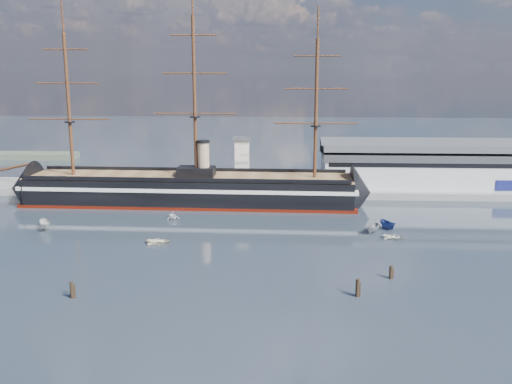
{
  "coord_description": "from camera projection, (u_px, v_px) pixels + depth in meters",
  "views": [
    {
      "loc": [
        15.76,
        -90.89,
        36.66
      ],
      "look_at": [
        9.09,
        35.0,
        9.0
      ],
      "focal_mm": 40.0,
      "sensor_mm": 36.0,
      "label": 1
    }
  ],
  "objects": [
    {
      "name": "motorboat_b",
      "position": [
        158.0,
        244.0,
        121.03
      ],
      "size": [
        1.49,
        3.3,
        1.5
      ],
      "primitive_type": "imported",
      "rotation": [
        0.0,
        0.0,
        1.51
      ],
      "color": "#FEEFCC",
      "rests_on": "ground"
    },
    {
      "name": "quay",
      "position": [
        266.0,
        192.0,
        170.94
      ],
      "size": [
        180.0,
        18.0,
        2.0
      ],
      "primitive_type": "cube",
      "color": "slate",
      "rests_on": "ground"
    },
    {
      "name": "motorboat_d",
      "position": [
        173.0,
        219.0,
        140.27
      ],
      "size": [
        6.41,
        5.35,
        2.18
      ],
      "primitive_type": "imported",
      "rotation": [
        0.0,
        0.0,
        0.56
      ],
      "color": "white",
      "rests_on": "ground"
    },
    {
      "name": "ground",
      "position": [
        219.0,
        224.0,
        136.34
      ],
      "size": [
        600.0,
        600.0,
        0.0
      ],
      "primitive_type": "plane",
      "color": "#212C36",
      "rests_on": "ground"
    },
    {
      "name": "piling_near_left",
      "position": [
        72.0,
        298.0,
        92.51
      ],
      "size": [
        0.64,
        0.64,
        3.5
      ],
      "primitive_type": "cylinder",
      "color": "black",
      "rests_on": "ground"
    },
    {
      "name": "warship",
      "position": [
        183.0,
        189.0,
        155.62
      ],
      "size": [
        113.03,
        17.96,
        53.94
      ],
      "rotation": [
        0.0,
        0.0,
        -0.02
      ],
      "color": "black",
      "rests_on": "ground"
    },
    {
      "name": "motorboat_c",
      "position": [
        373.0,
        233.0,
        128.84
      ],
      "size": [
        6.36,
        4.94,
        2.42
      ],
      "primitive_type": "imported",
      "rotation": [
        0.0,
        0.0,
        -0.52
      ],
      "color": "gray",
      "rests_on": "ground"
    },
    {
      "name": "warehouse",
      "position": [
        427.0,
        165.0,
        170.65
      ],
      "size": [
        63.0,
        21.0,
        11.6
      ],
      "color": "#B7BABC",
      "rests_on": "ground"
    },
    {
      "name": "motorboat_e",
      "position": [
        394.0,
        239.0,
        124.0
      ],
      "size": [
        2.59,
        3.38,
        1.47
      ],
      "primitive_type": "imported",
      "rotation": [
        0.0,
        0.0,
        1.08
      ],
      "color": "silver",
      "rests_on": "ground"
    },
    {
      "name": "motorboat_f",
      "position": [
        388.0,
        229.0,
        131.94
      ],
      "size": [
        6.4,
        4.64,
        2.41
      ],
      "primitive_type": "imported",
      "rotation": [
        0.0,
        0.0,
        0.46
      ],
      "color": "navy",
      "rests_on": "ground"
    },
    {
      "name": "motorboat_a",
      "position": [
        46.0,
        230.0,
        131.33
      ],
      "size": [
        7.4,
        5.67,
        2.81
      ],
      "primitive_type": "imported",
      "rotation": [
        0.0,
        0.0,
        0.51
      ],
      "color": "silver",
      "rests_on": "ground"
    },
    {
      "name": "piling_near_right",
      "position": [
        357.0,
        297.0,
        93.07
      ],
      "size": [
        0.64,
        0.64,
        3.74
      ],
      "primitive_type": "cylinder",
      "color": "black",
      "rests_on": "ground"
    },
    {
      "name": "quay_tower",
      "position": [
        242.0,
        161.0,
        166.28
      ],
      "size": [
        5.0,
        5.0,
        15.0
      ],
      "color": "silver",
      "rests_on": "ground"
    },
    {
      "name": "piling_far_right",
      "position": [
        390.0,
        279.0,
        100.96
      ],
      "size": [
        0.64,
        0.64,
        3.12
      ],
      "primitive_type": "cylinder",
      "color": "black",
      "rests_on": "ground"
    }
  ]
}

